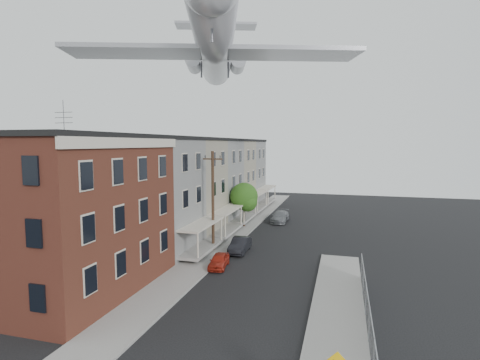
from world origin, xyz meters
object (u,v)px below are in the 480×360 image
object	(u,v)px
utility_pole	(213,200)
airplane	(215,46)
car_mid	(240,245)
street_tree	(245,198)
car_near	(219,261)
car_far	(280,217)

from	to	relation	value
utility_pole	airplane	distance (m)	13.93
car_mid	utility_pole	bearing A→B (deg)	-176.30
airplane	utility_pole	bearing A→B (deg)	-77.99
utility_pole	street_tree	bearing A→B (deg)	88.11
car_near	utility_pole	bearing A→B (deg)	108.87
utility_pole	street_tree	xyz separation A→B (m)	(0.33, 9.92, -1.22)
street_tree	car_far	world-z (taller)	street_tree
street_tree	car_mid	size ratio (longest dim) A/B	1.32
car_far	airplane	xyz separation A→B (m)	(-4.16, -12.12, 17.81)
airplane	car_mid	bearing A→B (deg)	-29.84
utility_pole	airplane	size ratio (longest dim) A/B	0.32
street_tree	airplane	world-z (taller)	airplane
airplane	car_far	bearing A→B (deg)	71.04
airplane	car_near	bearing A→B (deg)	-68.67
street_tree	car_mid	bearing A→B (deg)	-77.61
car_mid	car_far	distance (m)	13.81
car_mid	airplane	world-z (taller)	airplane
utility_pole	car_far	distance (m)	15.02
street_tree	car_mid	world-z (taller)	street_tree
car_far	car_near	bearing A→B (deg)	-95.24
street_tree	airplane	xyz separation A→B (m)	(-0.72, -8.06, 15.02)
street_tree	car_near	world-z (taller)	street_tree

